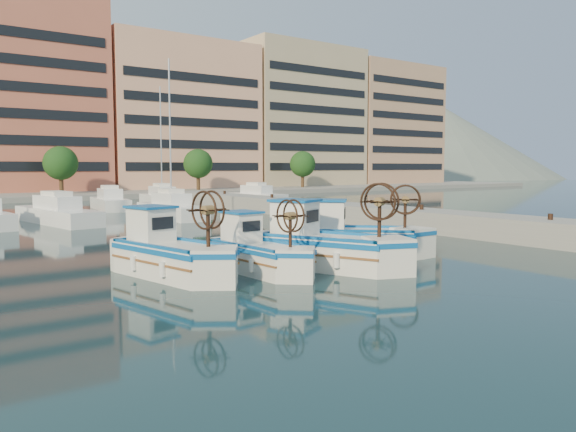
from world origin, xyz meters
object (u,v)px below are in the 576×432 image
at_px(fishing_boat_b, 258,251).
at_px(fishing_boat_d, 355,236).
at_px(fishing_boat_a, 170,252).
at_px(fishing_boat_c, 323,245).

bearing_deg(fishing_boat_b, fishing_boat_d, 3.19).
bearing_deg(fishing_boat_b, fishing_boat_a, 156.82).
height_order(fishing_boat_a, fishing_boat_d, fishing_boat_d).
bearing_deg(fishing_boat_c, fishing_boat_d, 2.51).
relative_size(fishing_boat_b, fishing_boat_d, 0.93).
height_order(fishing_boat_b, fishing_boat_c, fishing_boat_c).
relative_size(fishing_boat_b, fishing_boat_c, 0.82).
distance_m(fishing_boat_b, fishing_boat_d, 5.27).
relative_size(fishing_boat_a, fishing_boat_c, 0.94).
bearing_deg(fishing_boat_d, fishing_boat_c, 159.65).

